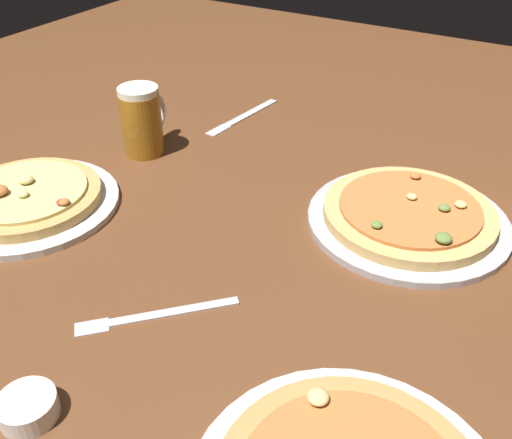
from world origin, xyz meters
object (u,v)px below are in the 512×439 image
(ramekin_sauce, at_px, (28,407))
(knife_right, at_px, (243,116))
(fork_left, at_px, (155,315))
(beer_mug_dark, at_px, (143,120))
(pizza_plate_far, at_px, (409,216))
(pizza_plate_side, at_px, (28,199))

(ramekin_sauce, relative_size, knife_right, 0.28)
(fork_left, bearing_deg, beer_mug_dark, 130.70)
(pizza_plate_far, relative_size, fork_left, 1.93)
(ramekin_sauce, xyz_separation_m, fork_left, (0.02, 0.19, -0.01))
(beer_mug_dark, xyz_separation_m, knife_right, (0.08, 0.24, -0.06))
(pizza_plate_side, distance_m, fork_left, 0.37)
(pizza_plate_side, bearing_deg, pizza_plate_far, 25.88)
(beer_mug_dark, bearing_deg, pizza_plate_side, -99.07)
(beer_mug_dark, relative_size, fork_left, 0.80)
(pizza_plate_far, height_order, pizza_plate_side, pizza_plate_side)
(pizza_plate_side, bearing_deg, fork_left, -15.98)
(fork_left, bearing_deg, pizza_plate_far, 59.75)
(pizza_plate_far, xyz_separation_m, beer_mug_dark, (-0.54, -0.02, 0.05))
(pizza_plate_far, height_order, ramekin_sauce, pizza_plate_far)
(pizza_plate_far, bearing_deg, fork_left, -120.25)
(pizza_plate_side, bearing_deg, knife_right, 75.87)
(pizza_plate_side, height_order, beer_mug_dark, beer_mug_dark)
(pizza_plate_far, bearing_deg, knife_right, 154.13)
(pizza_plate_side, distance_m, ramekin_sauce, 0.45)
(pizza_plate_far, height_order, fork_left, pizza_plate_far)
(pizza_plate_far, xyz_separation_m, knife_right, (-0.45, 0.22, -0.01))
(beer_mug_dark, relative_size, knife_right, 0.58)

